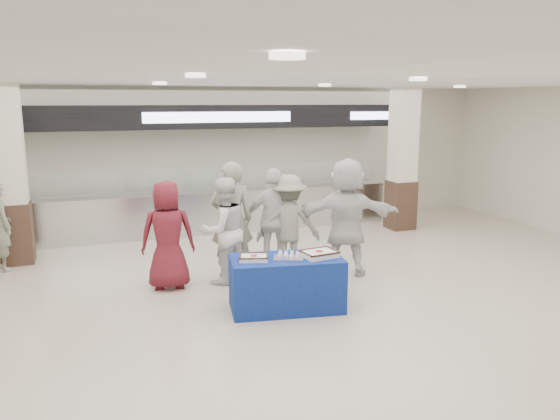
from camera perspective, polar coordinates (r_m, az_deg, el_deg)
name	(u,v)px	position (r m, az deg, el deg)	size (l,w,h in m)	color
ground	(312,318)	(7.55, 3.37, -11.17)	(14.00, 14.00, 0.00)	beige
serving_line	(217,180)	(12.24, -6.58, 3.13)	(8.70, 0.85, 2.80)	silver
column_left	(11,179)	(10.75, -26.29, 2.90)	(0.55, 0.55, 3.20)	#372319
column_right	(402,162)	(12.66, 12.66, 4.90)	(0.55, 0.55, 3.20)	#372319
display_table	(286,283)	(7.71, 0.67, -7.67)	(1.55, 0.78, 0.75)	navy
sheet_cake_left	(254,257)	(7.48, -2.76, -4.95)	(0.46, 0.40, 0.08)	white
sheet_cake_right	(319,253)	(7.65, 4.13, -4.53)	(0.51, 0.42, 0.10)	white
cupcake_tray	(289,256)	(7.57, 0.92, -4.80)	(0.50, 0.44, 0.07)	#AAAAAF
civilian_maroon	(168,235)	(8.61, -11.65, -2.57)	(0.83, 0.54, 1.71)	maroon
soldier_a	(232,220)	(9.03, -5.07, -1.01)	(0.70, 0.46, 1.93)	gray
chef_tall	(223,231)	(8.74, -5.94, -2.16)	(0.83, 0.65, 1.71)	white
chef_short	(275,221)	(9.23, -0.55, -1.13)	(1.05, 0.44, 1.79)	white
soldier_b	(288,224)	(9.24, 0.88, -1.46)	(1.09, 0.62, 1.68)	gray
civilian_white	(346,217)	(9.14, 6.93, -0.72)	(1.84, 0.59, 1.98)	white
soldier_bg	(0,226)	(10.51, -27.23, -1.53)	(0.57, 0.37, 1.55)	gray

